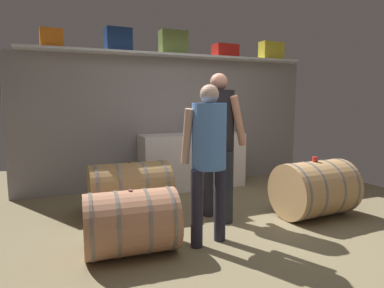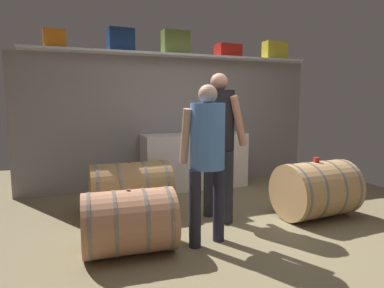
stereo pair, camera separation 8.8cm
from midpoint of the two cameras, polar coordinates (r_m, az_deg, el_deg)
ground_plane at (r=4.08m, az=5.50°, el=-12.49°), size 6.05×7.81×0.02m
back_wall_panel at (r=5.44m, az=-2.46°, el=3.76°), size 4.85×0.10×2.05m
high_shelf_board at (r=5.33m, az=-2.00°, el=14.90°), size 4.46×0.40×0.03m
toolcase_orange at (r=5.07m, az=-22.06°, el=16.34°), size 0.30×0.25×0.25m
toolcase_navy at (r=5.15m, az=-11.65°, el=17.05°), size 0.38×0.28×0.33m
toolcase_olive at (r=5.35m, az=-2.32°, el=16.98°), size 0.42×0.22×0.36m
toolcase_red at (r=5.69m, az=6.68°, el=15.61°), size 0.41×0.27×0.21m
toolcase_yellow at (r=6.16m, az=14.46°, el=15.24°), size 0.44×0.21×0.30m
work_cabinet at (r=5.29m, az=0.92°, el=-2.86°), size 1.65×0.53×0.86m
wine_bottle_clear at (r=5.36m, az=1.20°, el=3.33°), size 0.07×0.07×0.31m
wine_glass at (r=5.25m, az=0.61°, el=2.87°), size 0.08×0.08×0.14m
wine_barrel_near at (r=4.24m, az=21.07°, el=-7.30°), size 0.91×0.71×0.67m
wine_barrel_far at (r=3.12m, az=-9.91°, el=-13.01°), size 0.85×0.63×0.59m
wine_barrel_flank at (r=4.09m, az=-9.89°, el=-7.57°), size 0.94×0.66×0.65m
tasting_cup at (r=4.16m, az=21.15°, el=-2.51°), size 0.07×0.07×0.05m
winemaker_pouring at (r=3.78m, az=5.31°, el=2.17°), size 0.48×0.55×1.68m
visitor_tasting at (r=3.12m, az=3.42°, el=-0.70°), size 0.47×0.39×1.53m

